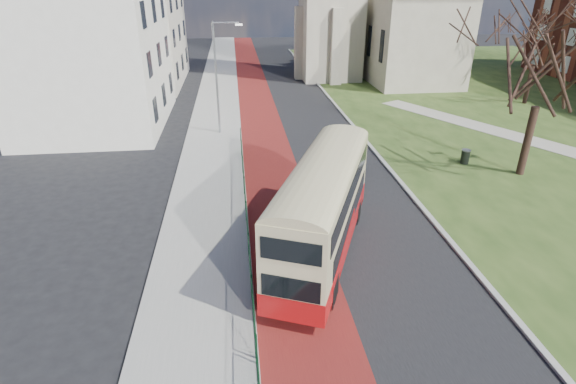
{
  "coord_description": "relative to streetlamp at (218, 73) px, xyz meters",
  "views": [
    {
      "loc": [
        -3.2,
        -15.37,
        10.76
      ],
      "look_at": [
        -1.04,
        2.89,
        2.0
      ],
      "focal_mm": 28.0,
      "sensor_mm": 36.0,
      "label": 1
    }
  ],
  "objects": [
    {
      "name": "streetlamp",
      "position": [
        0.0,
        0.0,
        0.0
      ],
      "size": [
        2.13,
        0.18,
        8.0
      ],
      "color": "gray",
      "rests_on": "pavement_west"
    },
    {
      "name": "kerb_east",
      "position": [
        10.45,
        4.0,
        -4.53
      ],
      "size": [
        0.25,
        80.0,
        0.13
      ],
      "primitive_type": "cube",
      "color": "#999993",
      "rests_on": "ground"
    },
    {
      "name": "ground",
      "position": [
        4.35,
        -18.0,
        -4.59
      ],
      "size": [
        160.0,
        160.0,
        0.0
      ],
      "primitive_type": "plane",
      "color": "black",
      "rests_on": "ground"
    },
    {
      "name": "winter_tree_far",
      "position": [
        28.48,
        5.9,
        1.62
      ],
      "size": [
        7.87,
        7.87,
        8.92
      ],
      "rotation": [
        0.0,
        0.0,
        0.38
      ],
      "color": "#2F1E17",
      "rests_on": "grass_green"
    },
    {
      "name": "road_carriageway",
      "position": [
        5.85,
        2.0,
        -4.59
      ],
      "size": [
        9.0,
        120.0,
        0.01
      ],
      "primitive_type": "cube",
      "color": "black",
      "rests_on": "ground"
    },
    {
      "name": "bus",
      "position": [
        4.51,
        -17.28,
        -2.22
      ],
      "size": [
        5.96,
        10.08,
        4.17
      ],
      "rotation": [
        0.0,
        0.0,
        -0.39
      ],
      "color": "#A10E10",
      "rests_on": "ground"
    },
    {
      "name": "pavement_west",
      "position": [
        -0.65,
        2.0,
        -4.53
      ],
      "size": [
        4.0,
        120.0,
        0.12
      ],
      "primitive_type": "cube",
      "color": "gray",
      "rests_on": "ground"
    },
    {
      "name": "kerb_west",
      "position": [
        1.35,
        2.0,
        -4.53
      ],
      "size": [
        0.25,
        120.0,
        0.13
      ],
      "primitive_type": "cube",
      "color": "#999993",
      "rests_on": "ground"
    },
    {
      "name": "pedestrian_railing",
      "position": [
        1.4,
        -14.0,
        -4.04
      ],
      "size": [
        0.07,
        24.0,
        1.12
      ],
      "color": "#0E3E1F",
      "rests_on": "ground"
    },
    {
      "name": "grass_green",
      "position": [
        30.35,
        4.0,
        -4.57
      ],
      "size": [
        40.0,
        80.0,
        0.04
      ],
      "primitive_type": "cube",
      "color": "#2A4317",
      "rests_on": "ground"
    },
    {
      "name": "bus_lane",
      "position": [
        3.15,
        2.0,
        -4.59
      ],
      "size": [
        3.4,
        120.0,
        0.01
      ],
      "primitive_type": "cube",
      "color": "#591414",
      "rests_on": "ground"
    },
    {
      "name": "litter_bin",
      "position": [
        15.55,
        -8.06,
        -4.09
      ],
      "size": [
        0.66,
        0.66,
        0.91
      ],
      "rotation": [
        0.0,
        0.0,
        0.17
      ],
      "color": "black",
      "rests_on": "grass_green"
    },
    {
      "name": "street_block_far",
      "position": [
        -9.65,
        20.0,
        1.17
      ],
      "size": [
        10.3,
        16.3,
        11.5
      ],
      "color": "#BCB49F",
      "rests_on": "ground"
    },
    {
      "name": "winter_tree_near",
      "position": [
        18.1,
        -10.09,
        2.84
      ],
      "size": [
        8.36,
        8.36,
        10.67
      ],
      "rotation": [
        0.0,
        0.0,
        -0.17
      ],
      "color": "#2F1E17",
      "rests_on": "grass_green"
    },
    {
      "name": "street_block_near",
      "position": [
        -9.65,
        4.0,
        1.92
      ],
      "size": [
        10.3,
        14.3,
        13.0
      ],
      "color": "silver",
      "rests_on": "ground"
    }
  ]
}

